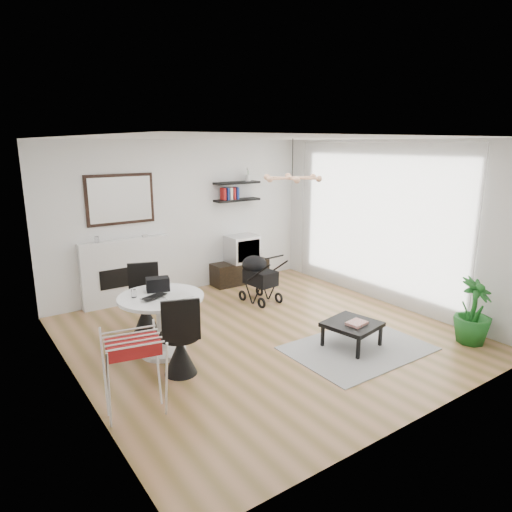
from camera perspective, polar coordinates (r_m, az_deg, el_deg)
floor at (r=6.54m, az=1.04°, el=-9.85°), size 5.00×5.00×0.00m
ceiling at (r=5.98m, az=1.16°, el=14.53°), size 5.00×5.00×0.00m
wall_back at (r=8.24m, az=-9.18°, el=4.78°), size 5.00×0.00×5.00m
wall_left at (r=5.11m, az=-22.24°, el=-1.71°), size 0.00×5.00×5.00m
wall_right at (r=7.83m, az=16.13°, el=3.93°), size 0.00×5.00×5.00m
sheer_curtain at (r=7.88m, az=14.54°, el=4.09°), size 0.04×3.60×2.60m
fireplace at (r=7.90m, az=-15.93°, el=-0.91°), size 1.50×0.17×2.16m
shelf_lower at (r=8.61m, az=-2.38°, el=7.01°), size 0.90×0.25×0.04m
shelf_upper at (r=8.58m, az=-2.40°, el=9.14°), size 0.90×0.25×0.04m
pendant_lamp at (r=6.67m, az=4.54°, el=9.70°), size 0.90×0.90×0.10m
tv_console at (r=8.82m, az=-2.02°, el=-2.02°), size 1.13×0.40×0.42m
crt_tv at (r=8.73m, az=-1.79°, el=0.95°), size 0.58×0.50×0.50m
dining_table at (r=5.93m, az=-11.68°, el=-7.32°), size 1.07×1.07×0.78m
laptop at (r=5.73m, az=-12.30°, el=-5.15°), size 0.40×0.33×0.03m
black_bag at (r=6.02m, az=-12.18°, el=-3.47°), size 0.33×0.25×0.17m
newspaper at (r=5.78m, az=-9.79°, el=-4.95°), size 0.33×0.28×0.01m
drinking_glass at (r=5.84m, az=-15.04°, el=-4.54°), size 0.06×0.06×0.10m
chair_far at (r=6.68m, az=-13.64°, el=-6.85°), size 0.52×0.53×0.99m
chair_near at (r=5.47m, az=-9.44°, el=-11.47°), size 0.51×0.52×0.98m
drying_rack at (r=4.74m, az=-14.92°, el=-14.07°), size 0.66×0.63×0.85m
stroller at (r=7.77m, az=0.33°, el=-2.99°), size 0.51×0.74×0.87m
rug at (r=6.28m, az=12.60°, el=-11.20°), size 1.80×1.30×0.01m
coffee_table at (r=6.22m, az=11.92°, el=-8.46°), size 0.74×0.74×0.33m
magazines at (r=6.15m, az=12.48°, el=-8.19°), size 0.28×0.24×0.04m
potted_plant at (r=6.81m, az=25.55°, el=-6.26°), size 0.56×0.56×0.89m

